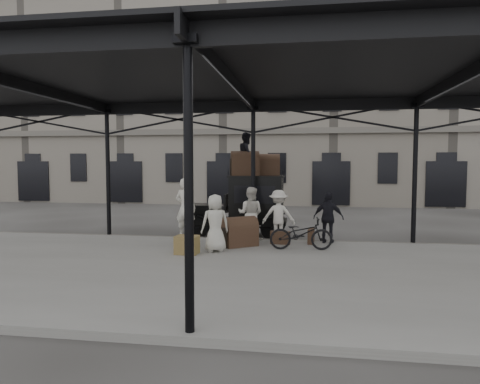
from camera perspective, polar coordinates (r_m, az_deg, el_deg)
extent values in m
plane|color=#383533|center=(12.17, 0.61, -8.55)|extent=(120.00, 120.00, 0.00)
cube|color=slate|center=(10.23, -0.98, -10.55)|extent=(28.00, 8.00, 0.15)
cylinder|color=black|center=(13.87, 1.76, 1.95)|extent=(0.14, 0.14, 4.30)
cylinder|color=black|center=(6.21, -6.85, -0.61)|extent=(0.14, 0.14, 4.30)
cube|color=black|center=(13.99, 1.78, 11.54)|extent=(22.00, 0.10, 0.45)
cube|color=black|center=(6.46, -7.03, 20.47)|extent=(22.00, 0.10, 0.45)
cube|color=black|center=(10.40, -0.73, 15.12)|extent=(22.50, 9.00, 0.08)
cube|color=silver|center=(10.41, -0.73, 15.49)|extent=(18.00, 7.00, 0.04)
cube|color=slate|center=(30.13, 5.50, 12.30)|extent=(64.00, 8.00, 14.00)
cylinder|color=black|center=(14.93, -5.72, -4.67)|extent=(0.80, 0.10, 0.80)
cylinder|color=black|center=(16.31, -4.47, -3.92)|extent=(0.80, 0.10, 0.80)
cylinder|color=black|center=(14.51, 4.32, -4.91)|extent=(0.80, 0.10, 0.80)
cylinder|color=black|center=(15.93, 4.70, -4.11)|extent=(0.80, 0.10, 0.80)
cube|color=black|center=(15.35, -0.52, -3.84)|extent=(3.60, 1.25, 0.12)
cube|color=black|center=(15.59, -5.43, -2.63)|extent=(0.90, 1.00, 0.55)
cube|color=black|center=(15.71, -7.10, -2.59)|extent=(0.06, 0.70, 0.55)
cube|color=black|center=(15.40, -2.54, -2.32)|extent=(0.70, 1.30, 0.10)
cube|color=black|center=(15.16, 2.28, -0.90)|extent=(1.80, 1.45, 1.55)
cube|color=black|center=(14.43, 1.96, -0.36)|extent=(1.40, 0.02, 0.60)
cube|color=black|center=(15.12, 2.29, 2.12)|extent=(1.90, 1.55, 0.06)
imported|color=silver|center=(14.19, -7.28, -2.12)|extent=(0.82, 0.64, 1.98)
imported|color=beige|center=(13.70, 1.40, -2.89)|extent=(0.91, 0.75, 1.71)
imported|color=beige|center=(11.97, -3.33, -4.14)|extent=(0.93, 0.80, 1.61)
imported|color=black|center=(13.46, 11.71, -3.38)|extent=(0.98, 0.56, 1.57)
imported|color=silver|center=(13.70, 5.16, -3.10)|extent=(1.05, 0.61, 1.61)
imported|color=black|center=(12.36, 8.12, -5.50)|extent=(1.81, 0.75, 0.93)
imported|color=black|center=(15.05, 0.92, 5.09)|extent=(0.57, 0.73, 1.50)
cube|color=olive|center=(11.80, -7.09, -7.00)|extent=(0.64, 0.51, 0.50)
cube|color=#442B1F|center=(13.42, 9.46, -5.79)|extent=(0.22, 0.61, 0.45)
cube|color=#442B1F|center=(13.14, 5.38, -6.08)|extent=(0.61, 0.20, 0.40)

